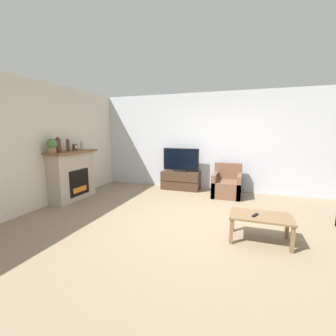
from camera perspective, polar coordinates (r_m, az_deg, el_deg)
name	(u,v)px	position (r m, az deg, el deg)	size (l,w,h in m)	color
ground_plane	(202,223)	(4.23, 8.56, -13.73)	(24.00, 24.00, 0.00)	#89755B
wall_back	(220,142)	(6.39, 12.99, 6.39)	(12.00, 0.06, 2.70)	silver
wall_left	(47,145)	(5.66, -28.37, 5.17)	(0.06, 12.00, 2.70)	beige
fireplace	(73,175)	(5.91, -23.08, -1.63)	(0.51, 1.30, 1.19)	#B7A893
mantel_vase_left	(58,145)	(5.53, -26.15, 5.24)	(0.13, 0.13, 0.34)	#512D23
mantel_vase_centre_left	(68,145)	(5.75, -24.07, 5.33)	(0.07, 0.07, 0.30)	#512D23
mantel_vase_right	(82,145)	(6.11, -20.93, 5.42)	(0.10, 0.10, 0.24)	beige
mantel_clock	(75,147)	(5.92, -22.52, 4.87)	(0.08, 0.11, 0.15)	brown
potted_plant	(52,145)	(5.42, -27.37, 5.19)	(0.22, 0.22, 0.31)	#936B4C
tv_stand	(181,180)	(6.44, 3.23, -3.15)	(1.08, 0.44, 0.52)	#422D1E
tv	(181,161)	(6.34, 3.27, 1.87)	(1.03, 0.18, 0.66)	black
armchair	(227,185)	(5.97, 14.72, -4.31)	(0.70, 0.76, 0.82)	brown
coffee_table	(261,219)	(3.72, 22.45, -11.87)	(0.89, 0.52, 0.41)	brown
remote	(255,215)	(3.64, 21.24, -11.08)	(0.10, 0.15, 0.02)	black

